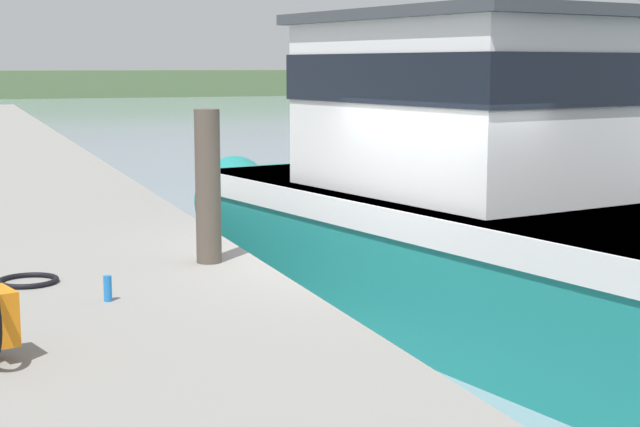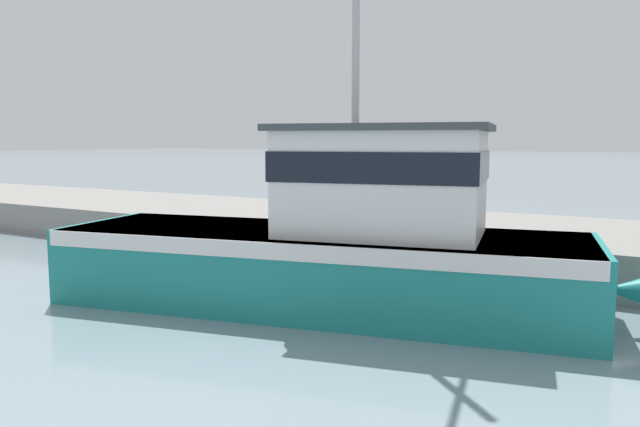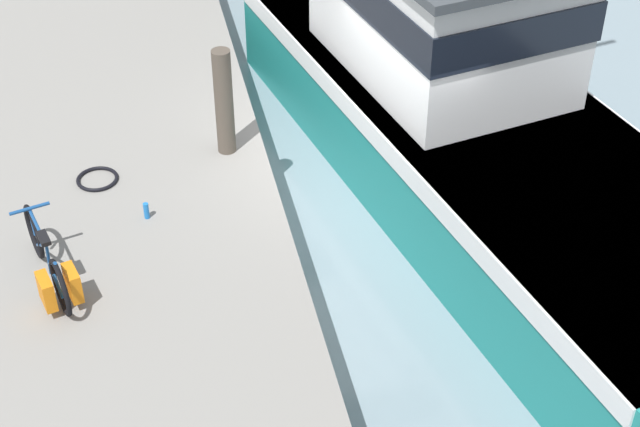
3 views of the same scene
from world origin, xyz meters
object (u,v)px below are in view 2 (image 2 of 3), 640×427
object	(u,v)px
bicycle_touring	(362,206)
water_bottle_on_curb	(381,221)
mooring_post	(409,203)
fishing_boat_main	(349,241)

from	to	relation	value
bicycle_touring	water_bottle_on_curb	size ratio (longest dim) A/B	7.91
mooring_post	water_bottle_on_curb	world-z (taller)	mooring_post
bicycle_touring	water_bottle_on_curb	distance (m)	1.53
bicycle_touring	water_bottle_on_curb	xyz separation A→B (m)	(1.07, 1.07, -0.22)
fishing_boat_main	water_bottle_on_curb	bearing A→B (deg)	-174.66
bicycle_touring	mooring_post	world-z (taller)	mooring_post
water_bottle_on_curb	fishing_boat_main	bearing A→B (deg)	17.29
bicycle_touring	water_bottle_on_curb	bearing A→B (deg)	29.59
fishing_boat_main	bicycle_touring	size ratio (longest dim) A/B	7.27
fishing_boat_main	water_bottle_on_curb	world-z (taller)	fishing_boat_main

